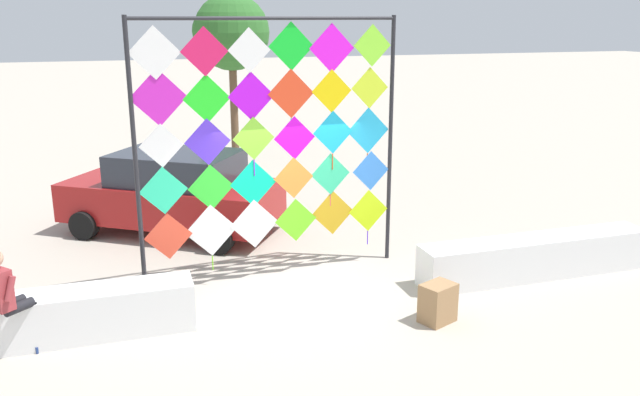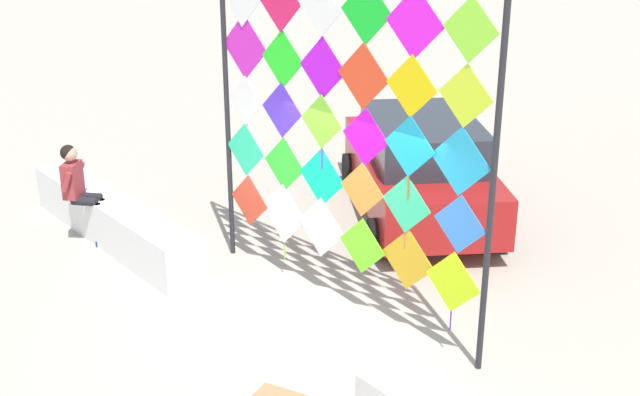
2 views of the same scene
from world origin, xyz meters
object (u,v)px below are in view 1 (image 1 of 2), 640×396
(tree_far_right, at_px, (229,33))
(parked_car, at_px, (173,192))
(kite_display_rack, at_px, (271,133))
(seated_vendor, at_px, (7,293))
(cardboard_box_large, at_px, (438,303))

(tree_far_right, bearing_deg, parked_car, -109.35)
(kite_display_rack, height_order, seated_vendor, kite_display_rack)
(kite_display_rack, distance_m, tree_far_right, 9.95)
(cardboard_box_large, height_order, tree_far_right, tree_far_right)
(kite_display_rack, relative_size, cardboard_box_large, 7.57)
(seated_vendor, bearing_deg, cardboard_box_large, -6.91)
(kite_display_rack, relative_size, tree_far_right, 0.88)
(seated_vendor, relative_size, cardboard_box_large, 2.67)
(seated_vendor, distance_m, tree_far_right, 12.80)
(kite_display_rack, distance_m, seated_vendor, 4.42)
(kite_display_rack, distance_m, cardboard_box_large, 3.67)
(kite_display_rack, xyz_separation_m, tree_far_right, (1.09, 9.80, 1.32))
(tree_far_right, bearing_deg, cardboard_box_large, -86.56)
(seated_vendor, bearing_deg, kite_display_rack, 23.99)
(kite_display_rack, xyz_separation_m, seated_vendor, (-3.79, -1.69, -1.52))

